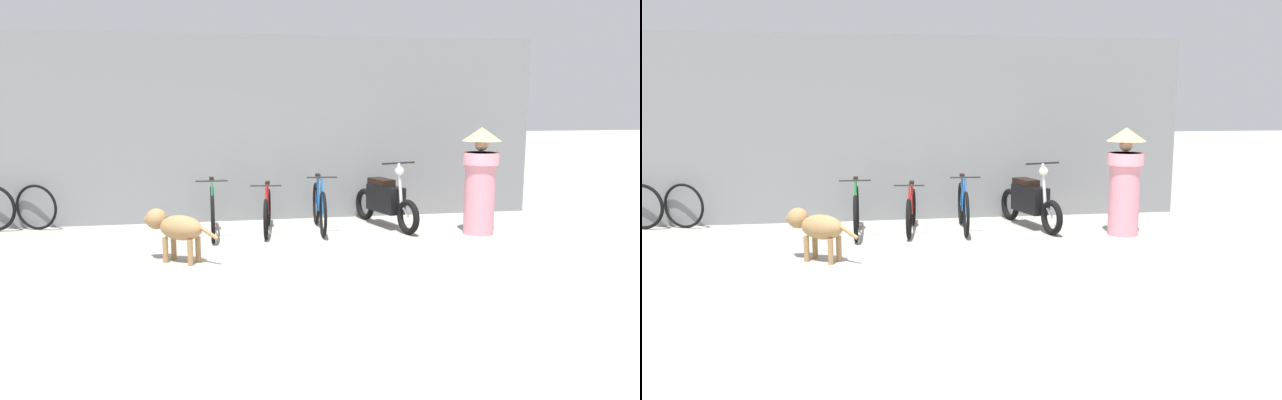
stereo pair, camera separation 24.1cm
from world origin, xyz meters
The scene contains 9 objects.
ground_plane centered at (0.00, 0.00, 0.00)m, with size 60.00×60.00×0.00m, color #9E998E.
shop_wall_back centered at (0.00, 3.39, 1.55)m, with size 9.56×0.20×3.09m.
bicycle_0 centered at (-0.89, 2.25, 0.36)m, with size 0.46×1.69×0.89m.
bicycle_1 centered at (-0.05, 2.33, 0.32)m, with size 0.46×1.64×0.79m.
bicycle_2 centered at (0.77, 2.30, 0.37)m, with size 0.46×1.70×0.90m.
motorcycle centered at (1.87, 2.36, 0.42)m, with size 0.67×1.82×1.08m.
stray_dog centered at (-1.37, 0.72, 0.45)m, with size 0.96×0.70×0.67m.
person_in_robes centered at (3.12, 1.59, 0.87)m, with size 0.72×0.72×1.63m.
spare_tire_right centered at (-3.61, 3.14, 0.36)m, with size 0.69×0.31×0.72m.
Camera 1 is at (-0.99, -7.18, 2.05)m, focal length 35.00 mm.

